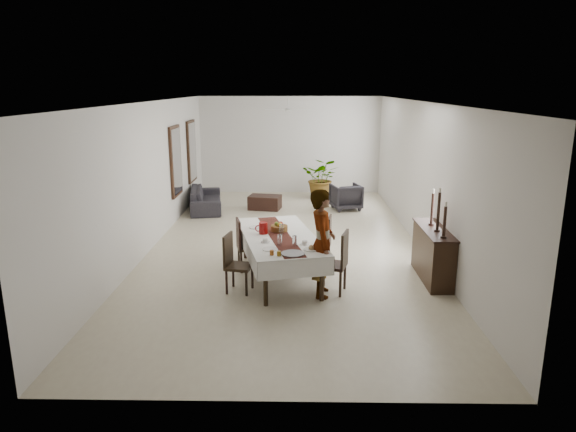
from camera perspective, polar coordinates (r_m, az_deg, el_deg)
The scene contains 87 objects.
floor at distance 11.74m, azimuth -0.21°, elevation -3.22°, with size 6.00×12.00×0.00m, color beige.
ceiling at distance 11.20m, azimuth -0.22°, elevation 12.59°, with size 6.00×12.00×0.02m, color white.
wall_back at distance 17.31m, azimuth 0.21°, elevation 7.88°, with size 6.00×0.02×3.20m, color silver.
wall_front at distance 5.55m, azimuth -1.52°, elevation -6.11°, with size 6.00×0.02×3.20m, color silver.
wall_left at distance 11.81m, azimuth -14.97°, elevation 4.39°, with size 0.02×12.00×3.20m, color silver.
wall_right at distance 11.69m, azimuth 14.69°, elevation 4.31°, with size 0.02×12.00×3.20m, color silver.
dining_table_top at distance 9.57m, azimuth -0.98°, elevation -2.36°, with size 1.09×2.61×0.05m, color black.
table_leg_fl at distance 8.47m, azimuth -2.51°, elevation -7.56°, with size 0.08×0.08×0.76m, color black.
table_leg_fr at distance 8.67m, azimuth 3.79°, elevation -7.05°, with size 0.08×0.08×0.76m, color black.
table_leg_bl at distance 10.79m, azimuth -4.78°, elevation -2.74°, with size 0.08×0.08×0.76m, color black.
table_leg_br at distance 10.95m, azimuth 0.20°, elevation -2.44°, with size 0.08×0.08×0.76m, color black.
tablecloth_top at distance 9.57m, azimuth -0.98°, elevation -2.18°, with size 1.28×2.81×0.01m, color white.
tablecloth_drape_left at distance 9.51m, azimuth -4.75°, elevation -3.31°, with size 0.01×2.81×0.33m, color white.
tablecloth_drape_right at distance 9.75m, azimuth 2.70°, elevation -2.84°, with size 0.01×2.81×0.33m, color white.
tablecloth_drape_near at distance 8.32m, azimuth 0.93°, elevation -5.89°, with size 1.28×0.01×0.33m, color white.
tablecloth_drape_far at distance 10.93m, azimuth -2.43°, elevation -0.94°, with size 1.28×0.01×0.33m, color silver.
table_runner at distance 9.56m, azimuth -0.98°, elevation -2.13°, with size 0.38×2.72×0.00m, color #552018.
red_pitcher at distance 9.64m, azimuth -2.77°, elevation -1.35°, with size 0.16×0.16×0.22m, color maroon.
pitcher_handle at distance 9.63m, azimuth -3.31°, elevation -1.38°, with size 0.13×0.13×0.02m, color maroon.
wine_glass_near at distance 8.90m, azimuth 0.74°, elevation -2.78°, with size 0.08×0.08×0.19m, color silver.
wine_glass_mid at distance 8.95m, azimuth -0.91°, elevation -2.67°, with size 0.08×0.08×0.19m, color white.
wine_glass_far at distance 9.60m, azimuth -0.73°, elevation -1.50°, with size 0.08×0.08×0.19m, color silver.
teacup_right at distance 9.01m, azimuth 1.87°, elevation -2.96°, with size 0.10×0.10×0.07m, color silver.
saucer_right at distance 9.02m, azimuth 1.87°, elevation -3.12°, with size 0.16×0.16×0.01m, color white.
teacup_left at distance 9.14m, azimuth -2.52°, elevation -2.73°, with size 0.10×0.10×0.07m, color white.
saucer_left at distance 9.15m, azimuth -2.52°, elevation -2.88°, with size 0.16×0.16×0.01m, color silver.
plate_near_right at distance 8.73m, azimuth 2.61°, elevation -3.72°, with size 0.26×0.26×0.02m, color silver.
bread_near_right at distance 8.72m, azimuth 2.61°, elevation -3.54°, with size 0.10×0.10×0.10m, color tan.
plate_near_left at distance 8.74m, azimuth -2.03°, elevation -3.70°, with size 0.26×0.26×0.02m, color white.
plate_far_left at distance 10.07m, azimuth -3.60°, elevation -1.27°, with size 0.26×0.26×0.02m, color silver.
serving_tray at distance 8.49m, azimuth 0.54°, elevation -4.20°, with size 0.39×0.39×0.02m, color #46474C.
jam_jar_a at distance 8.41m, azimuth -1.01°, elevation -4.19°, with size 0.07×0.07×0.08m, color #8C6114.
jam_jar_b at distance 8.45m, azimuth -1.82°, elevation -4.10°, with size 0.07×0.07×0.08m, color #904715.
fruit_basket at distance 9.82m, azimuth -0.99°, elevation -1.38°, with size 0.33×0.33×0.11m, color brown.
fruit_red at distance 9.82m, azimuth -0.83°, elevation -0.87°, with size 0.10×0.10×0.10m, color maroon.
fruit_green at distance 9.82m, azimuth -1.28°, elevation -0.88°, with size 0.09×0.09×0.09m, color olive.
fruit_yellow at distance 9.74m, azimuth -0.93°, elevation -1.00°, with size 0.09×0.09×0.09m, color gold.
chair_right_near_seat at distance 9.02m, azimuth 4.93°, elevation -5.47°, with size 0.47×0.47×0.05m, color black.
chair_right_near_leg_fl at distance 8.90m, azimuth 5.83°, elevation -7.56°, with size 0.05×0.05×0.46m, color black.
chair_right_near_leg_fr at distance 9.25m, azimuth 6.33°, elevation -6.71°, with size 0.05×0.05×0.46m, color black.
chair_right_near_leg_bl at distance 8.98m, azimuth 3.41°, elevation -7.31°, with size 0.05×0.05×0.46m, color black.
chair_right_near_leg_br at distance 9.33m, azimuth 3.99°, elevation -6.48°, with size 0.05×0.05×0.46m, color black.
chair_right_near_back at distance 8.88m, azimuth 6.32°, elevation -3.65°, with size 0.47×0.04×0.60m, color black.
chair_right_far_seat at distance 10.20m, azimuth 3.47°, elevation -3.23°, with size 0.45×0.45×0.05m, color black.
chair_right_far_leg_fl at distance 10.09m, azimuth 4.37°, elevation -4.92°, with size 0.04×0.04×0.44m, color black.
chair_right_far_leg_fr at distance 10.43m, azimuth 4.56°, elevation -4.27°, with size 0.04×0.04×0.44m, color black.
chair_right_far_leg_bl at distance 10.13m, azimuth 2.30°, elevation -4.82°, with size 0.04×0.04×0.44m, color black.
chair_right_far_leg_br at distance 10.47m, azimuth 2.56°, elevation -4.17°, with size 0.04×0.04×0.44m, color black.
chair_right_far_back at distance 10.10m, azimuth 4.64°, elevation -1.64°, with size 0.45×0.04×0.57m, color black.
chair_left_near_seat at distance 9.06m, azimuth -5.43°, elevation -5.61°, with size 0.44×0.44×0.05m, color black.
chair_left_near_leg_fl at distance 9.36m, azimuth -6.11°, elevation -6.55°, with size 0.04×0.04×0.43m, color black.
chair_left_near_leg_fr at distance 9.04m, azimuth -6.85°, elevation -7.33°, with size 0.04×0.04×0.43m, color black.
chair_left_near_leg_bl at distance 9.25m, azimuth -3.99°, elevation -6.75°, with size 0.04×0.04×0.43m, color black.
chair_left_near_leg_br at distance 8.93m, azimuth -4.65°, elevation -7.55°, with size 0.04×0.04×0.43m, color black.
chair_left_near_back at distance 9.02m, azimuth -6.69°, elevation -3.71°, with size 0.44×0.04×0.56m, color black.
chair_left_far_seat at distance 10.10m, azimuth -4.37°, elevation -3.49°, with size 0.44×0.44×0.05m, color black.
chair_left_far_leg_fl at distance 10.32m, azimuth -5.48°, elevation -4.53°, with size 0.04×0.04×0.43m, color black.
chair_left_far_leg_fr at distance 9.99m, azimuth -5.20°, elevation -5.17°, with size 0.04×0.04×0.43m, color black.
chair_left_far_leg_bl at distance 10.37m, azimuth -3.52°, elevation -4.40°, with size 0.04×0.04×0.43m, color black.
chair_left_far_leg_br at distance 10.04m, azimuth -3.18°, elevation -5.03°, with size 0.04×0.04×0.43m, color black.
chair_left_far_back at distance 9.99m, azimuth -5.53°, elevation -1.94°, with size 0.44×0.04×0.55m, color black.
woman at distance 8.75m, azimuth 3.81°, elevation -3.03°, with size 0.68×0.45×1.87m, color #92959A.
sideboard_body at distance 9.95m, azimuth 15.79°, elevation -4.17°, with size 0.42×1.58×0.95m, color black.
sideboard_top at distance 9.81m, azimuth 15.98°, elevation -1.46°, with size 0.46×1.64×0.03m, color black.
candlestick_near_base at distance 9.27m, azimuth 16.89°, elevation -2.24°, with size 0.11×0.11×0.03m, color black.
candlestick_near_shaft at distance 9.20m, azimuth 17.02°, elevation -0.58°, with size 0.05×0.05×0.53m, color black.
candlestick_near_candle at distance 9.13m, azimuth 17.15°, elevation 1.27°, with size 0.04×0.04×0.08m, color white.
candlestick_mid_base at distance 9.66m, azimuth 16.23°, elevation -1.54°, with size 0.11×0.11×0.03m, color black.
candlestick_mid_shaft at distance 9.57m, azimuth 16.38°, elevation 0.52°, with size 0.05×0.05×0.68m, color black.
candlestick_mid_candle at distance 9.49m, azimuth 16.54°, elevation 2.78°, with size 0.04×0.04×0.08m, color beige.
candlestick_far_base at distance 10.05m, azimuth 15.62°, elevation -0.88°, with size 0.11×0.11×0.03m, color black.
candlestick_far_shaft at distance 9.98m, azimuth 15.74°, elevation 0.81°, with size 0.05×0.05×0.58m, color black.
candlestick_far_candle at distance 9.91m, azimuth 15.87°, elevation 2.67°, with size 0.04×0.04×0.08m, color white.
sofa at distance 15.22m, azimuth -9.09°, elevation 1.91°, with size 2.17×0.85×0.63m, color #29262B.
armchair at distance 15.11m, azimuth 6.44°, elevation 2.14°, with size 0.80×0.82×0.75m, color #29262B.
coffee_table at distance 15.10m, azimuth -2.59°, elevation 1.53°, with size 0.90×0.60×0.40m, color black.
potted_plant at distance 16.59m, azimuth 3.78°, elevation 4.25°, with size 1.17×1.01×1.29m, color #235220.
mirror_frame_near at distance 13.91m, azimuth -12.37°, elevation 5.97°, with size 0.06×1.05×1.85m, color black.
mirror_glass_near at distance 13.90m, azimuth -12.23°, elevation 5.97°, with size 0.01×0.90×1.70m, color white.
mirror_frame_far at distance 15.94m, azimuth -10.67°, elevation 7.08°, with size 0.06×1.05×1.85m, color black.
mirror_glass_far at distance 15.93m, azimuth -10.54°, elevation 7.08°, with size 0.01×0.90×1.70m, color white.
fan_rod at distance 14.20m, azimuth 0.04°, elevation 12.54°, with size 0.04×0.04×0.20m, color silver.
fan_hub at distance 14.21m, azimuth 0.04°, elevation 11.74°, with size 0.16×0.16×0.08m, color silver.
fan_blade_n at distance 14.56m, azimuth 0.06°, elevation 11.80°, with size 0.10×0.55×0.01m, color white.
fan_blade_s at distance 13.86m, azimuth 0.01°, elevation 11.67°, with size 0.10×0.55×0.01m, color silver.
fan_blade_e at distance 14.21m, azimuth 1.48°, elevation 11.73°, with size 0.55×0.10×0.01m, color silver.
fan_blade_w at distance 14.22m, azimuth -1.40°, elevation 11.74°, with size 0.55×0.10×0.01m, color white.
Camera 1 is at (0.24, -11.20, 3.53)m, focal length 32.00 mm.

